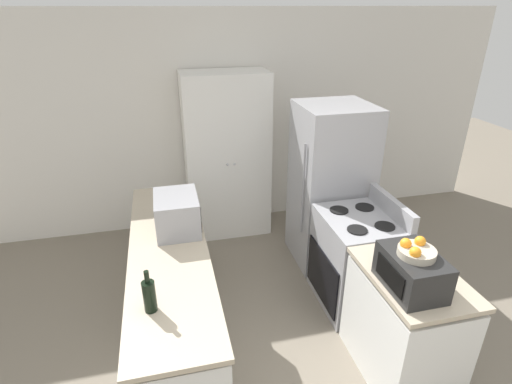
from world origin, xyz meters
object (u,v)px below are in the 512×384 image
Objects in this scene: refrigerator at (330,186)px; toaster_oven at (411,271)px; microwave at (177,213)px; fruit_bowl at (416,250)px; pantry_cabinet at (227,156)px; wine_bottle at (149,295)px; stove at (356,260)px.

toaster_oven is at bearing -95.79° from refrigerator.
fruit_bowl is (1.44, -1.13, 0.14)m from microwave.
microwave is 1.84m from fruit_bowl.
pantry_cabinet is 6.72× the size of wine_bottle.
refrigerator is at bearing -42.06° from pantry_cabinet.
microwave is at bearing -159.99° from refrigerator.
pantry_cabinet is 1.85× the size of stove.
toaster_oven is at bearing -98.23° from stove.
refrigerator is at bearing 84.21° from toaster_oven.
fruit_bowl reaches higher than microwave.
microwave is 1.56× the size of wine_bottle.
wine_bottle reaches higher than stove.
toaster_oven is (1.67, -0.18, 0.02)m from wine_bottle.
stove is 4.42× the size of fruit_bowl.
fruit_bowl is (-0.14, -0.95, 0.74)m from stove.
pantry_cabinet reaches higher than wine_bottle.
microwave is 1.89× the size of fruit_bowl.
refrigerator is 7.25× the size of fruit_bowl.
stove is 2.04m from wine_bottle.
fruit_bowl is at bearing -121.35° from toaster_oven.
refrigerator is 2.41m from wine_bottle.
fruit_bowl reaches higher than toaster_oven.
toaster_oven is (-0.17, -1.72, 0.16)m from refrigerator.
stove is 1.70m from microwave.
microwave is at bearing 141.84° from fruit_bowl.
toaster_oven is at bearing -38.05° from microwave.
pantry_cabinet is at bearing 69.66° from wine_bottle.
fruit_bowl is (1.67, -0.18, 0.18)m from wine_bottle.
fruit_bowl is (-0.18, -1.72, 0.33)m from refrigerator.
fruit_bowl is (-0.00, -0.00, 0.17)m from toaster_oven.
stove is 2.34× the size of microwave.
stove is 0.88m from refrigerator.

